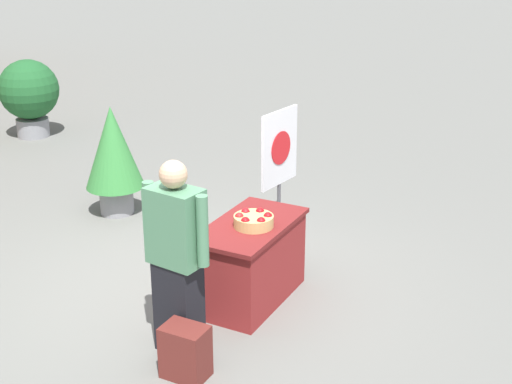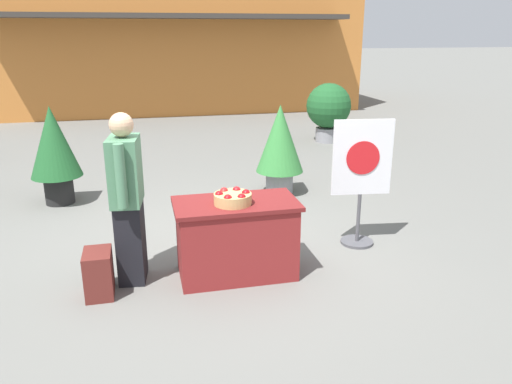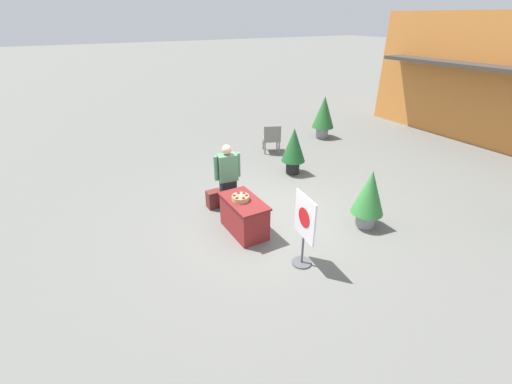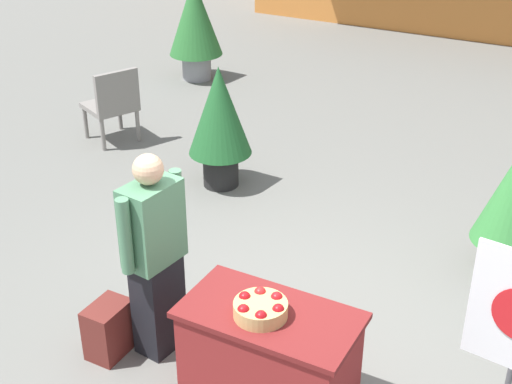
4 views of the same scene
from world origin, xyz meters
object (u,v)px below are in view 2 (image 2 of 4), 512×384
display_table (236,238)px  poster_board (361,176)px  apple_basket (233,198)px  potted_plant_far_left (329,108)px  backpack (99,274)px  potted_plant_far_right (280,143)px  potted_plant_near_right (54,147)px  person_visitor (127,199)px

display_table → poster_board: (1.45, 0.41, 0.41)m
apple_basket → potted_plant_far_left: potted_plant_far_left is taller
backpack → poster_board: poster_board is taller
backpack → potted_plant_far_right: bearing=46.3°
potted_plant_near_right → potted_plant_far_right: potted_plant_near_right is taller
person_visitor → potted_plant_near_right: size_ratio=1.20×
potted_plant_near_right → person_visitor: bearing=-68.7°
display_table → apple_basket: bearing=-125.5°
potted_plant_near_right → potted_plant_far_right: (3.06, -0.26, -0.04)m
person_visitor → potted_plant_near_right: bearing=118.2°
potted_plant_near_right → potted_plant_far_left: size_ratio=1.08×
apple_basket → backpack: apple_basket is taller
apple_basket → poster_board: poster_board is taller
apple_basket → potted_plant_near_right: bearing=125.6°
display_table → person_visitor: size_ratio=0.73×
backpack → potted_plant_far_left: 7.19m
potted_plant_far_right → potted_plant_far_left: 3.77m
display_table → potted_plant_far_right: size_ratio=0.90×
potted_plant_near_right → poster_board: bearing=-33.0°
backpack → poster_board: bearing=11.1°
display_table → apple_basket: 0.43m
display_table → potted_plant_near_right: (-1.96, 2.63, 0.41)m
display_table → potted_plant_far_left: potted_plant_far_left is taller
potted_plant_far_left → display_table: bearing=-118.9°
poster_board → potted_plant_far_left: bearing=169.9°
apple_basket → potted_plant_far_right: size_ratio=0.27×
apple_basket → person_visitor: (-0.94, 0.17, 0.01)m
potted_plant_near_right → potted_plant_far_right: 3.07m
poster_board → potted_plant_far_left: size_ratio=1.13×
display_table → potted_plant_far_right: bearing=65.0°
display_table → backpack: display_table is taller
potted_plant_near_right → potted_plant_far_left: potted_plant_near_right is taller
display_table → potted_plant_far_left: bearing=61.1°
potted_plant_far_left → person_visitor: bearing=-126.6°
potted_plant_far_left → backpack: bearing=-127.4°
potted_plant_near_right → potted_plant_far_left: (5.04, 2.95, -0.07)m
potted_plant_far_right → apple_basket: bearing=-115.2°
person_visitor → backpack: person_visitor is taller
person_visitor → potted_plant_near_right: person_visitor is taller
poster_board → potted_plant_far_right: 1.98m
person_visitor → potted_plant_far_left: size_ratio=1.30×
display_table → poster_board: size_ratio=0.84×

